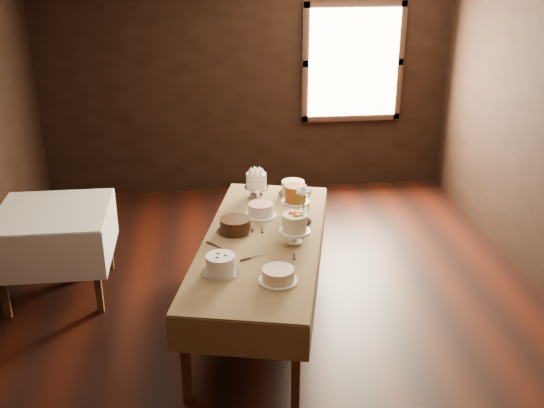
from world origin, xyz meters
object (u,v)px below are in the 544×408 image
(cake_swirl, at_px, (221,265))
(flower_vase, at_px, (303,219))
(side_table, at_px, (53,221))
(cake_server_c, at_px, (262,225))
(display_table, at_px, (262,245))
(cake_flowers, at_px, (295,230))
(cake_cream, at_px, (278,276))
(cake_server_e, at_px, (221,248))
(cake_caramel, at_px, (295,202))
(cake_server_a, at_px, (259,256))
(cake_speckled, at_px, (293,188))
(cake_lattice, at_px, (261,211))
(cake_server_d, at_px, (294,225))
(cake_meringue, at_px, (256,186))
(cake_server_b, at_px, (295,264))
(cake_chocolate, at_px, (235,226))

(cake_swirl, bearing_deg, flower_vase, 44.85)
(side_table, distance_m, cake_server_c, 1.86)
(display_table, bearing_deg, cake_swirl, -123.74)
(cake_flowers, distance_m, flower_vase, 0.32)
(display_table, height_order, cake_cream, cake_cream)
(cake_flowers, xyz_separation_m, cake_server_e, (-0.60, -0.04, -0.11))
(cake_caramel, height_order, cake_server_c, cake_caramel)
(cake_server_a, bearing_deg, cake_cream, -101.09)
(cake_speckled, height_order, cake_lattice, cake_speckled)
(cake_server_c, relative_size, cake_server_d, 1.00)
(cake_server_c, bearing_deg, cake_swirl, 158.39)
(cake_lattice, distance_m, cake_cream, 1.18)
(side_table, height_order, cake_swirl, cake_swirl)
(cake_meringue, bearing_deg, cake_server_b, -83.05)
(cake_server_e, bearing_deg, cake_flowers, 53.15)
(cake_server_b, xyz_separation_m, cake_server_e, (-0.55, 0.33, 0.00))
(cake_meringue, distance_m, cake_lattice, 0.46)
(cake_speckled, bearing_deg, cake_server_e, -124.15)
(cake_chocolate, relative_size, cake_server_c, 1.42)
(cake_server_e, bearing_deg, cake_swirl, -42.59)
(cake_lattice, xyz_separation_m, cake_server_a, (-0.09, -0.77, -0.05))
(cake_caramel, bearing_deg, cake_server_b, -98.41)
(side_table, bearing_deg, cake_flowers, -19.61)
(cake_lattice, bearing_deg, cake_cream, -89.26)
(cake_chocolate, height_order, cake_server_d, cake_chocolate)
(cake_cream, distance_m, cake_server_a, 0.42)
(cake_cream, xyz_separation_m, flower_vase, (0.32, 0.90, 0.03))
(cake_speckled, bearing_deg, cake_flowers, -97.37)
(cake_server_d, height_order, cake_server_e, same)
(flower_vase, bearing_deg, cake_swirl, -135.15)
(cake_caramel, relative_size, cake_cream, 0.91)
(display_table, relative_size, cake_server_c, 10.74)
(cake_meringue, bearing_deg, cake_swirl, -105.06)
(cake_cream, bearing_deg, cake_speckled, 78.36)
(cake_meringue, height_order, cake_flowers, cake_flowers)
(cake_speckled, height_order, cake_cream, cake_speckled)
(cake_caramel, relative_size, cake_server_a, 1.21)
(cake_cream, relative_size, cake_server_b, 1.33)
(cake_swirl, relative_size, cake_server_e, 1.28)
(flower_vase, bearing_deg, side_table, 168.53)
(display_table, bearing_deg, cake_chocolate, 143.00)
(cake_flowers, relative_size, cake_swirl, 0.86)
(cake_speckled, relative_size, cake_swirl, 0.98)
(display_table, xyz_separation_m, cake_chocolate, (-0.21, 0.16, 0.11))
(cake_server_c, bearing_deg, cake_cream, -174.82)
(cake_server_b, bearing_deg, cake_chocolate, -140.72)
(side_table, height_order, flower_vase, flower_vase)
(cake_server_c, bearing_deg, flower_vase, -99.59)
(cake_server_a, bearing_deg, cake_server_b, -58.40)
(cake_cream, distance_m, cake_server_d, 0.97)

